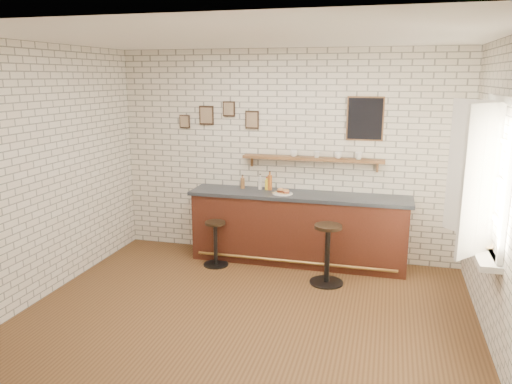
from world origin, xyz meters
TOP-DOWN VIEW (x-y plane):
  - ground at (0.00, 0.00)m, footprint 5.00×5.00m
  - bar_counter at (0.25, 1.70)m, footprint 3.10×0.65m
  - sandwich_plate at (0.04, 1.63)m, footprint 0.28×0.28m
  - ciabatta_sandwich at (0.05, 1.63)m, footprint 0.20×0.14m
  - potato_chips at (0.01, 1.63)m, footprint 0.26×0.19m
  - bitters_bottle_brown at (-0.60, 1.83)m, footprint 0.06×0.06m
  - bitters_bottle_white at (-0.34, 1.83)m, footprint 0.06×0.06m
  - bitters_bottle_amber at (-0.20, 1.83)m, footprint 0.07×0.07m
  - condiment_bottle_yellow at (-0.24, 1.83)m, footprint 0.06×0.06m
  - bar_stool_left at (-0.84, 1.27)m, footprint 0.36×0.36m
  - bar_stool_right at (0.75, 1.04)m, footprint 0.44×0.44m
  - wall_shelf at (0.40, 1.90)m, footprint 2.00×0.18m
  - shelf_cup_a at (0.13, 1.90)m, footprint 0.15×0.15m
  - shelf_cup_b at (0.46, 1.90)m, footprint 0.12×0.12m
  - shelf_cup_c at (0.76, 1.90)m, footprint 0.14×0.14m
  - shelf_cup_d at (1.04, 1.90)m, footprint 0.11×0.11m
  - back_wall_decor at (0.23, 1.98)m, footprint 2.96×0.02m
  - window_sill at (2.40, 0.30)m, footprint 0.20×1.35m
  - casement_window at (2.36, 0.30)m, footprint 0.40×1.30m
  - book_lower at (2.38, 0.22)m, footprint 0.19×0.24m
  - book_upper at (2.38, 0.22)m, footprint 0.21×0.24m

SIDE VIEW (x-z plane):
  - ground at x=0.00m, z-range 0.00..0.00m
  - bar_stool_left at x=-0.84m, z-range 0.02..0.66m
  - bar_stool_right at x=0.75m, z-range 0.03..0.81m
  - bar_counter at x=0.25m, z-range 0.00..1.01m
  - window_sill at x=2.40m, z-range 0.87..0.93m
  - book_lower at x=2.38m, z-range 0.93..0.95m
  - book_upper at x=2.38m, z-range 0.95..0.96m
  - sandwich_plate at x=0.04m, z-range 1.01..1.02m
  - potato_chips at x=0.01m, z-range 1.02..1.03m
  - ciabatta_sandwich at x=0.05m, z-range 1.02..1.08m
  - condiment_bottle_yellow at x=-0.24m, z-range 0.99..1.18m
  - bitters_bottle_brown at x=-0.60m, z-range 0.99..1.19m
  - bitters_bottle_white at x=-0.34m, z-range 0.99..1.22m
  - bitters_bottle_amber at x=-0.20m, z-range 0.98..1.26m
  - wall_shelf at x=0.40m, z-range 1.39..1.57m
  - shelf_cup_b at x=0.46m, z-range 1.50..1.59m
  - shelf_cup_c at x=0.76m, z-range 1.50..1.59m
  - shelf_cup_a at x=0.13m, z-range 1.50..1.59m
  - shelf_cup_d at x=1.04m, z-range 1.50..1.60m
  - casement_window at x=2.36m, z-range 0.87..2.43m
  - back_wall_decor at x=0.23m, z-range 1.77..2.33m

